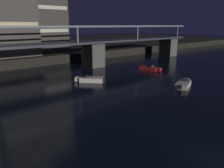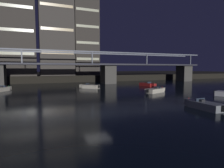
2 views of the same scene
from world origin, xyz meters
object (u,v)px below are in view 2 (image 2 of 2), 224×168
(speedboat_mid_center, at_px, (205,105))
(tower_central, at_px, (56,20))
(tower_west_tall, at_px, (12,21))
(tower_east_tall, at_px, (84,36))
(speedboat_near_right, at_px, (90,87))
(river_bridge, at_px, (58,70))
(speedboat_near_left, at_px, (0,89))
(speedboat_near_center, at_px, (155,90))
(speedboat_far_left, at_px, (147,84))

(speedboat_mid_center, bearing_deg, tower_central, 101.84)
(tower_west_tall, bearing_deg, tower_east_tall, 10.99)
(speedboat_near_right, bearing_deg, river_bridge, 117.01)
(river_bridge, xyz_separation_m, tower_west_tall, (-12.33, 14.85, 15.19))
(tower_east_tall, xyz_separation_m, speedboat_mid_center, (-0.06, -57.41, -16.59))
(tower_east_tall, distance_m, speedboat_near_right, 35.74)
(speedboat_near_left, distance_m, speedboat_mid_center, 36.85)
(speedboat_near_center, xyz_separation_m, speedboat_far_left, (5.82, 11.84, 0.00))
(speedboat_near_left, relative_size, speedboat_near_right, 1.08)
(river_bridge, relative_size, tower_east_tall, 3.15)
(river_bridge, bearing_deg, speedboat_near_left, -140.25)
(tower_west_tall, height_order, tower_central, tower_central)
(speedboat_mid_center, distance_m, speedboat_far_left, 27.68)
(tower_east_tall, distance_m, speedboat_mid_center, 59.76)
(tower_central, bearing_deg, tower_east_tall, 23.90)
(tower_east_tall, relative_size, speedboat_near_center, 5.87)
(river_bridge, height_order, speedboat_far_left, river_bridge)
(tower_west_tall, bearing_deg, speedboat_near_left, -90.34)
(tower_west_tall, bearing_deg, river_bridge, -50.30)
(tower_west_tall, relative_size, speedboat_near_right, 7.79)
(speedboat_mid_center, relative_size, speedboat_far_left, 1.00)
(tower_central, distance_m, speedboat_mid_center, 57.49)
(speedboat_far_left, bearing_deg, river_bridge, 151.27)
(river_bridge, distance_m, speedboat_near_left, 16.69)
(tower_east_tall, distance_m, speedboat_near_center, 46.29)
(tower_east_tall, relative_size, speedboat_far_left, 5.75)
(speedboat_mid_center, height_order, speedboat_far_left, same)
(tower_west_tall, xyz_separation_m, tower_central, (13.47, -0.14, 1.62))
(river_bridge, height_order, speedboat_near_right, river_bridge)
(tower_east_tall, bearing_deg, speedboat_near_center, -85.76)
(tower_east_tall, height_order, speedboat_mid_center, tower_east_tall)
(speedboat_far_left, bearing_deg, speedboat_near_left, 177.87)
(speedboat_near_right, height_order, speedboat_mid_center, same)
(speedboat_near_left, xyz_separation_m, speedboat_mid_center, (24.63, -27.41, 0.00))
(tower_east_tall, bearing_deg, tower_west_tall, -169.01)
(tower_west_tall, distance_m, tower_east_tall, 25.12)
(tower_west_tall, height_order, speedboat_mid_center, tower_west_tall)
(tower_west_tall, relative_size, tower_east_tall, 1.17)
(river_bridge, distance_m, speedboat_far_left, 24.51)
(tower_west_tall, xyz_separation_m, tower_east_tall, (24.54, 4.77, -2.47))
(speedboat_far_left, bearing_deg, speedboat_mid_center, -109.14)
(speedboat_near_right, bearing_deg, speedboat_mid_center, -76.49)
(tower_central, relative_size, tower_east_tall, 1.27)
(tower_west_tall, bearing_deg, speedboat_far_left, -38.29)
(tower_central, distance_m, tower_east_tall, 12.78)
(speedboat_mid_center, bearing_deg, tower_west_tall, 114.94)
(tower_west_tall, relative_size, tower_central, 0.91)
(tower_east_tall, xyz_separation_m, speedboat_near_right, (-6.41, -31.00, -16.59))
(river_bridge, distance_m, speedboat_near_center, 28.34)
(speedboat_near_right, bearing_deg, speedboat_near_center, -51.56)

